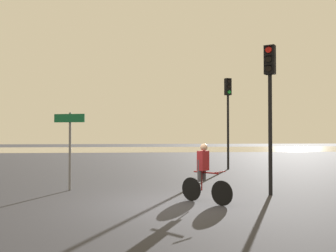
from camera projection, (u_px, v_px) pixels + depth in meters
name	position (u px, v px, depth m)	size (l,w,h in m)	color
ground_plane	(166.00, 205.00, 9.88)	(120.00, 120.00, 0.00)	#28282D
water_strip	(141.00, 149.00, 45.69)	(80.00, 16.00, 0.01)	#9E937F
traffic_light_near_right	(270.00, 91.00, 11.57)	(0.41, 0.42, 4.63)	black
traffic_light_far_right	(228.00, 106.00, 19.94)	(0.37, 0.39, 4.85)	black
direction_sign_post	(70.00, 140.00, 12.49)	(1.05, 0.37, 2.60)	slate
cyclist	(204.00, 173.00, 10.21)	(1.15, 1.32, 1.62)	black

